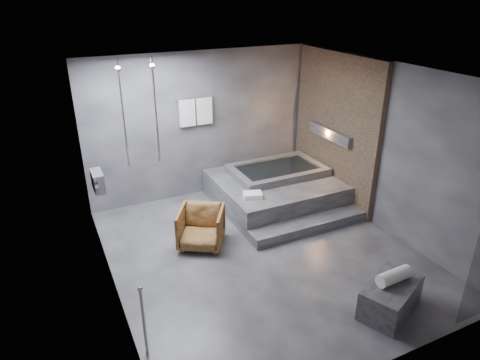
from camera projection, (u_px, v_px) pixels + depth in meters
room at (280, 141)px, 6.39m from camera, size 5.00×5.04×2.82m
tub_deck at (275, 190)px, 8.25m from camera, size 2.20×2.00×0.50m
tub_step at (309, 225)px, 7.35m from camera, size 2.20×0.36×0.18m
concrete_bench at (391, 297)px, 5.48m from camera, size 1.04×0.83×0.41m
driftwood_chair at (201, 227)px, 6.83m from camera, size 0.96×0.96×0.65m
rolled_towel at (394, 276)px, 5.40m from camera, size 0.49×0.20×0.17m
deck_towel at (253, 195)px, 7.40m from camera, size 0.37×0.32×0.08m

